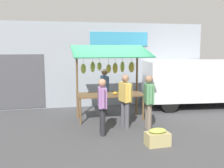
{
  "coord_description": "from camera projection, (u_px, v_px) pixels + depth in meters",
  "views": [
    {
      "loc": [
        1.78,
        8.39,
        2.45
      ],
      "look_at": [
        0.0,
        0.3,
        1.25
      ],
      "focal_mm": 41.79,
      "sensor_mm": 36.0,
      "label": 1
    }
  ],
  "objects": [
    {
      "name": "ground_plane",
      "position": [
        110.0,
        119.0,
        8.84
      ],
      "size": [
        40.0,
        40.0,
        0.0
      ],
      "primitive_type": "plane",
      "color": "#424244"
    },
    {
      "name": "street_backdrop",
      "position": [
        98.0,
        65.0,
        10.71
      ],
      "size": [
        9.0,
        0.3,
        3.4
      ],
      "color": "#8C939E",
      "rests_on": "ground"
    },
    {
      "name": "market_stall",
      "position": [
        110.0,
        74.0,
        8.67
      ],
      "size": [
        2.5,
        1.46,
        2.5
      ],
      "color": "brown",
      "rests_on": "ground"
    },
    {
      "name": "vendor_with_sunhat",
      "position": [
        105.0,
        88.0,
        9.42
      ],
      "size": [
        0.43,
        0.7,
        1.64
      ],
      "rotation": [
        0.0,
        0.0,
        1.59
      ],
      "color": "#4C4C51",
      "rests_on": "ground"
    },
    {
      "name": "shopper_in_grey_tee",
      "position": [
        125.0,
        97.0,
        7.86
      ],
      "size": [
        0.31,
        0.68,
        1.61
      ],
      "rotation": [
        0.0,
        0.0,
        -1.38
      ],
      "color": "#4C4C51",
      "rests_on": "ground"
    },
    {
      "name": "shopper_with_ponytail",
      "position": [
        102.0,
        103.0,
        7.2
      ],
      "size": [
        0.26,
        0.68,
        1.57
      ],
      "rotation": [
        0.0,
        0.0,
        -1.67
      ],
      "color": "#232328",
      "rests_on": "ground"
    },
    {
      "name": "shopper_in_striped_shirt",
      "position": [
        149.0,
        99.0,
        7.62
      ],
      "size": [
        0.29,
        0.69,
        1.62
      ],
      "rotation": [
        0.0,
        0.0,
        -1.72
      ],
      "color": "#726656",
      "rests_on": "ground"
    },
    {
      "name": "parked_van",
      "position": [
        195.0,
        79.0,
        10.58
      ],
      "size": [
        4.54,
        2.23,
        1.88
      ],
      "rotation": [
        0.0,
        0.0,
        -0.09
      ],
      "color": "silver",
      "rests_on": "ground"
    },
    {
      "name": "produce_crate_near",
      "position": [
        157.0,
        137.0,
        6.48
      ],
      "size": [
        0.6,
        0.4,
        0.44
      ],
      "color": "tan",
      "rests_on": "ground"
    }
  ]
}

